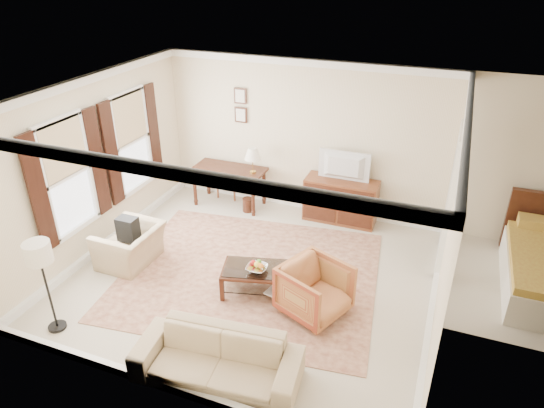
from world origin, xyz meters
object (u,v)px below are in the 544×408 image
Objects in this scene: sideboard at (341,200)px; coffee_table at (257,274)px; club_armchair at (129,240)px; tv at (344,158)px; sofa at (217,353)px; striped_armchair at (315,288)px; writing_desk at (229,174)px.

coffee_table is at bearing -103.19° from sideboard.
club_armchair is at bearing -179.45° from coffee_table.
tv is 4.38m from sofa.
sideboard is at bearing 78.63° from sofa.
coffee_table is at bearing 104.90° from striped_armchair.
sofa reaches higher than coffee_table.
striped_armchair is (0.92, -0.14, 0.10)m from coffee_table.
sideboard reaches higher than coffee_table.
writing_desk is 2.54m from club_armchair.
sideboard is 2.75m from striped_armchair.
sofa is at bearing 56.47° from club_armchair.
striped_armchair is 1.71m from sofa.
striped_armchair is 0.43× the size of sofa.
tv is 0.79× the size of coffee_table.
striped_armchair is at bearing -8.45° from coffee_table.
coffee_table is 1.70m from sofa.
tv reaches higher than club_armchair.
striped_armchair reaches higher than writing_desk.
tv reaches higher than sideboard.
striped_armchair reaches higher than sofa.
coffee_table is 0.94m from striped_armchair.
club_armchair reaches higher than coffee_table.
writing_desk reaches higher than sofa.
striped_armchair reaches higher than sideboard.
writing_desk is at bearing 68.08° from striped_armchair.
sideboard is 1.38× the size of club_armchair.
sofa is at bearing 178.27° from striped_armchair.
coffee_table is 0.58× the size of sofa.
sideboard is at bearing 4.30° from writing_desk.
sideboard is 4.31m from sofa.
tv is 2.81m from coffee_table.
writing_desk is at bearing -175.70° from sideboard.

